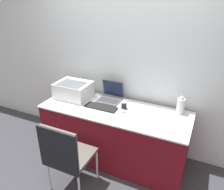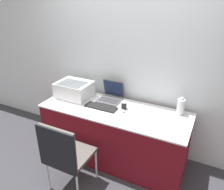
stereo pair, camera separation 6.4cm
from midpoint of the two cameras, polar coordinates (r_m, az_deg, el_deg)
The scene contains 10 objects.
ground_plane at distance 3.07m, azimuth -2.96°, elevation -19.57°, with size 14.00×14.00×0.00m, color #333338.
wall_back at distance 3.03m, azimuth 3.57°, elevation 8.63°, with size 8.00×0.05×2.60m.
table at distance 3.06m, azimuth -0.01°, elevation -10.15°, with size 1.96×0.72×0.78m.
printer at distance 3.18m, azimuth -10.61°, elevation 1.38°, with size 0.48×0.38×0.23m.
laptop_left at distance 3.08m, azimuth -1.01°, elevation -0.26°, with size 0.32×0.30×0.26m.
external_keyboard at distance 2.89m, azimuth -3.52°, elevation -3.21°, with size 0.44×0.15×0.02m.
coffee_cup at distance 2.85m, azimuth 2.52°, elevation -2.65°, with size 0.07×0.07×0.10m.
mouse at distance 2.79m, azimuth 2.29°, elevation -4.16°, with size 0.06×0.05×0.03m.
metal_pitcher at distance 2.83m, azimuth 16.88°, elevation -2.67°, with size 0.09×0.09×0.24m.
chair at distance 2.53m, azimuth -12.95°, elevation -14.52°, with size 0.48×0.47×0.93m.
Camera 1 is at (1.03, -1.93, 2.15)m, focal length 35.00 mm.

